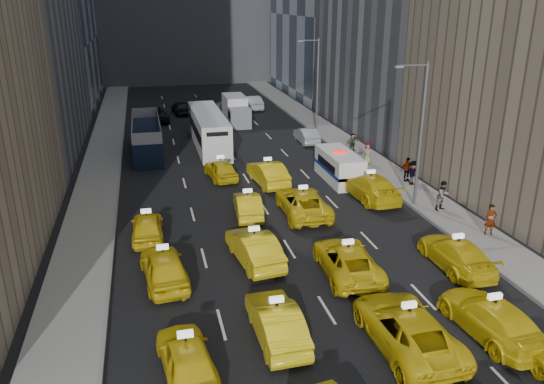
{
  "coord_description": "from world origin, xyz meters",
  "views": [
    {
      "loc": [
        -6.8,
        -16.28,
        12.4
      ],
      "look_at": [
        -0.12,
        11.39,
        2.0
      ],
      "focal_mm": 35.0,
      "sensor_mm": 36.0,
      "label": 1
    }
  ],
  "objects_px": {
    "nypd_van": "(339,167)",
    "double_decker": "(147,137)",
    "city_bus": "(209,130)",
    "pedestrian_0": "(491,220)",
    "box_truck": "(236,110)"
  },
  "relations": [
    {
      "from": "double_decker",
      "to": "city_bus",
      "type": "distance_m",
      "value": 5.49
    },
    {
      "from": "city_bus",
      "to": "box_truck",
      "type": "bearing_deg",
      "value": 63.03
    },
    {
      "from": "box_truck",
      "to": "double_decker",
      "type": "bearing_deg",
      "value": -137.69
    },
    {
      "from": "city_bus",
      "to": "box_truck",
      "type": "relative_size",
      "value": 1.87
    },
    {
      "from": "nypd_van",
      "to": "double_decker",
      "type": "xyz_separation_m",
      "value": [
        -13.32,
        10.61,
        0.42
      ]
    },
    {
      "from": "double_decker",
      "to": "city_bus",
      "type": "relative_size",
      "value": 0.86
    },
    {
      "from": "nypd_van",
      "to": "box_truck",
      "type": "height_order",
      "value": "box_truck"
    },
    {
      "from": "nypd_van",
      "to": "double_decker",
      "type": "bearing_deg",
      "value": 136.67
    },
    {
      "from": "nypd_van",
      "to": "city_bus",
      "type": "relative_size",
      "value": 0.46
    },
    {
      "from": "nypd_van",
      "to": "city_bus",
      "type": "distance_m",
      "value": 14.18
    },
    {
      "from": "nypd_van",
      "to": "double_decker",
      "type": "height_order",
      "value": "double_decker"
    },
    {
      "from": "pedestrian_0",
      "to": "city_bus",
      "type": "bearing_deg",
      "value": 132.29
    },
    {
      "from": "city_bus",
      "to": "box_truck",
      "type": "distance_m",
      "value": 9.36
    },
    {
      "from": "city_bus",
      "to": "box_truck",
      "type": "height_order",
      "value": "city_bus"
    },
    {
      "from": "box_truck",
      "to": "nypd_van",
      "type": "bearing_deg",
      "value": -82.41
    }
  ]
}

